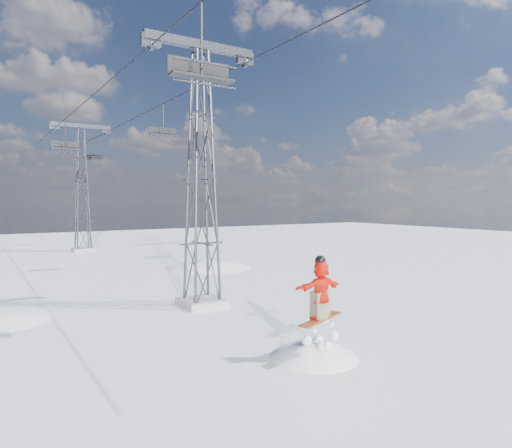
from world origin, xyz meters
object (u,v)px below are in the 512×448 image
object	(u,v)px
lift_tower_near	(201,181)
snowboarder_jump	(314,411)
lift_tower_far	(82,191)
lift_chair_near	(201,71)

from	to	relation	value
lift_tower_near	snowboarder_jump	distance (m)	10.53
lift_tower_near	lift_tower_far	distance (m)	25.00
lift_tower_far	snowboarder_jump	size ratio (longest dim) A/B	1.63
snowboarder_jump	lift_chair_near	bearing A→B (deg)	124.90
lift_chair_near	snowboarder_jump	bearing A→B (deg)	-55.10
lift_tower_near	snowboarder_jump	size ratio (longest dim) A/B	1.63
lift_tower_far	lift_tower_near	bearing A→B (deg)	-90.00
snowboarder_jump	lift_chair_near	size ratio (longest dim) A/B	2.65
lift_tower_far	snowboarder_jump	bearing A→B (deg)	-90.09
lift_tower_near	lift_tower_far	bearing A→B (deg)	90.00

